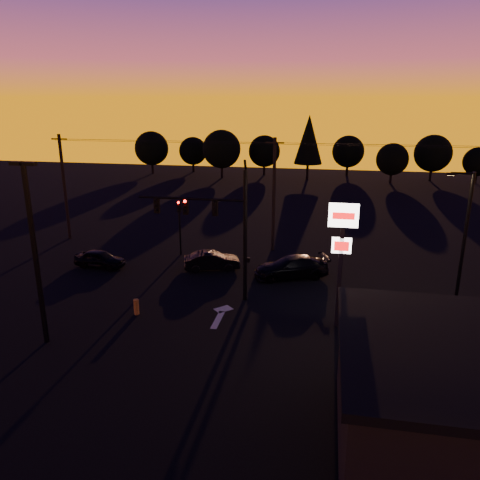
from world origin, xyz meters
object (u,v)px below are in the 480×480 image
object	(u,v)px
traffic_signal_mast	(219,221)
pylon_sign	(342,240)
streetlight	(463,234)
car_left	(100,259)
car_mid	(212,261)
parking_lot_light	(34,243)
bollard	(136,307)
suv_parked	(399,355)
secondary_signal	(179,220)
car_right	(291,267)

from	to	relation	value
traffic_signal_mast	pylon_sign	bearing A→B (deg)	-19.36
streetlight	car_left	bearing A→B (deg)	174.76
pylon_sign	car_mid	world-z (taller)	pylon_sign
traffic_signal_mast	parking_lot_light	world-z (taller)	parking_lot_light
streetlight	bollard	distance (m)	19.16
car_left	suv_parked	size ratio (longest dim) A/B	0.78
secondary_signal	bollard	size ratio (longest dim) A/B	4.80
parking_lot_light	pylon_sign	xyz separation A→B (m)	(14.50, 4.50, -0.36)
pylon_sign	streetlight	distance (m)	8.00
traffic_signal_mast	secondary_signal	distance (m)	9.19
secondary_signal	suv_parked	distance (m)	20.24
streetlight	car_mid	distance (m)	16.45
traffic_signal_mast	parking_lot_light	size ratio (longest dim) A/B	0.94
secondary_signal	streetlight	size ratio (longest dim) A/B	0.54
traffic_signal_mast	car_right	world-z (taller)	traffic_signal_mast
parking_lot_light	pylon_sign	world-z (taller)	parking_lot_light
traffic_signal_mast	pylon_sign	distance (m)	7.52
bollard	pylon_sign	bearing A→B (deg)	3.35
car_mid	traffic_signal_mast	bearing A→B (deg)	-179.40
suv_parked	bollard	bearing A→B (deg)	171.51
secondary_signal	streetlight	bearing A→B (deg)	-17.56
pylon_sign	streetlight	bearing A→B (deg)	30.08
car_right	streetlight	bearing A→B (deg)	54.18
secondary_signal	car_left	distance (m)	6.62
car_right	secondary_signal	bearing A→B (deg)	-129.97
traffic_signal_mast	car_right	bearing A→B (deg)	46.46
car_mid	parking_lot_light	bearing A→B (deg)	135.15
pylon_sign	suv_parked	bearing A→B (deg)	-53.54
bollard	car_right	bearing A→B (deg)	42.14
bollard	secondary_signal	bearing A→B (deg)	94.05
car_left	car_right	bearing A→B (deg)	-82.46
parking_lot_light	car_right	xyz separation A→B (m)	(11.47, 11.27, -4.53)
parking_lot_light	streetlight	bearing A→B (deg)	21.65
traffic_signal_mast	car_left	size ratio (longest dim) A/B	2.32
suv_parked	secondary_signal	bearing A→B (deg)	140.91
bollard	car_right	world-z (taller)	car_right
car_left	car_right	size ratio (longest dim) A/B	0.73
car_left	car_mid	size ratio (longest dim) A/B	0.93
secondary_signal	pylon_sign	world-z (taller)	pylon_sign
traffic_signal_mast	secondary_signal	bearing A→B (deg)	123.19
parking_lot_light	suv_parked	xyz separation A→B (m)	(17.24, 0.79, -4.61)
car_right	suv_parked	size ratio (longest dim) A/B	1.07
bollard	car_right	size ratio (longest dim) A/B	0.18
traffic_signal_mast	car_right	distance (m)	7.24
parking_lot_light	car_mid	bearing A→B (deg)	63.98
streetlight	bollard	xyz separation A→B (m)	(-18.16, -4.66, -3.97)
car_left	suv_parked	bearing A→B (deg)	-111.55
pylon_sign	streetlight	xyz separation A→B (m)	(6.91, 4.00, -0.49)
pylon_sign	car_left	distance (m)	18.54
pylon_sign	streetlight	size ratio (longest dim) A/B	0.85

